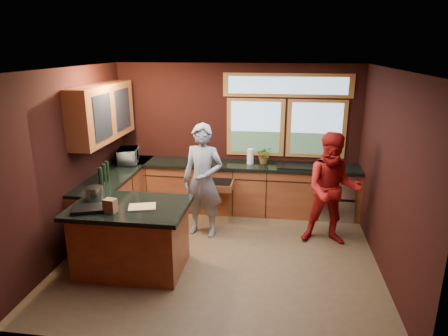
% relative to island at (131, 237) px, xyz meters
% --- Properties ---
extents(floor, '(4.50, 4.50, 0.00)m').
position_rel_island_xyz_m(floor, '(1.16, 0.55, -0.48)').
color(floor, brown).
rests_on(floor, ground).
extents(room_shell, '(4.52, 4.02, 2.71)m').
position_rel_island_xyz_m(room_shell, '(0.56, 0.87, 1.32)').
color(room_shell, black).
rests_on(room_shell, ground).
extents(back_counter, '(4.50, 0.64, 0.93)m').
position_rel_island_xyz_m(back_counter, '(1.36, 2.24, -0.01)').
color(back_counter, maroon).
rests_on(back_counter, floor).
extents(left_counter, '(0.64, 2.30, 0.93)m').
position_rel_island_xyz_m(left_counter, '(-0.79, 1.40, -0.01)').
color(left_counter, maroon).
rests_on(left_counter, floor).
extents(island, '(1.55, 1.05, 0.95)m').
position_rel_island_xyz_m(island, '(0.00, 0.00, 0.00)').
color(island, maroon).
rests_on(island, floor).
extents(person_grey, '(0.74, 0.56, 1.84)m').
position_rel_island_xyz_m(person_grey, '(0.77, 1.22, 0.44)').
color(person_grey, slate).
rests_on(person_grey, floor).
extents(person_red, '(0.88, 0.70, 1.77)m').
position_rel_island_xyz_m(person_red, '(2.79, 1.18, 0.41)').
color(person_red, '#9E1412').
rests_on(person_red, floor).
extents(microwave, '(0.45, 0.57, 0.28)m').
position_rel_island_xyz_m(microwave, '(-0.76, 1.98, 0.59)').
color(microwave, '#999999').
rests_on(microwave, left_counter).
extents(potted_plant, '(0.29, 0.25, 0.32)m').
position_rel_island_xyz_m(potted_plant, '(1.70, 2.30, 0.61)').
color(potted_plant, '#999999').
rests_on(potted_plant, back_counter).
extents(paper_towel, '(0.12, 0.12, 0.28)m').
position_rel_island_xyz_m(paper_towel, '(1.45, 2.25, 0.59)').
color(paper_towel, silver).
rests_on(paper_towel, back_counter).
extents(cutting_board, '(0.41, 0.34, 0.02)m').
position_rel_island_xyz_m(cutting_board, '(0.20, -0.05, 0.48)').
color(cutting_board, tan).
rests_on(cutting_board, island).
extents(stock_pot, '(0.24, 0.24, 0.18)m').
position_rel_island_xyz_m(stock_pot, '(-0.55, 0.15, 0.56)').
color(stock_pot, '#ABABB0').
rests_on(stock_pot, island).
extents(paper_bag, '(0.17, 0.14, 0.18)m').
position_rel_island_xyz_m(paper_bag, '(-0.15, -0.25, 0.56)').
color(paper_bag, brown).
rests_on(paper_bag, island).
extents(black_tray, '(0.47, 0.40, 0.05)m').
position_rel_island_xyz_m(black_tray, '(-0.45, -0.25, 0.49)').
color(black_tray, black).
rests_on(black_tray, island).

